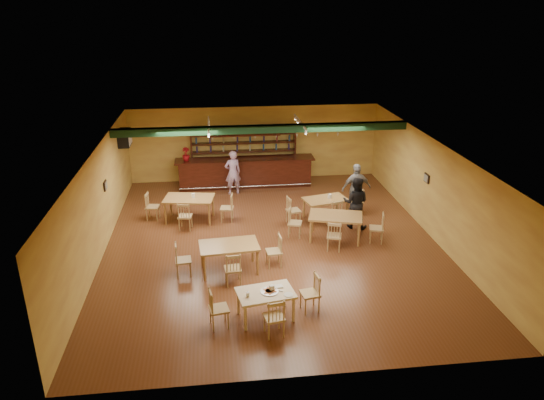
{
  "coord_description": "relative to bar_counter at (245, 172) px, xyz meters",
  "views": [
    {
      "loc": [
        -1.66,
        -13.9,
        6.95
      ],
      "look_at": [
        0.07,
        0.6,
        1.15
      ],
      "focal_mm": 33.49,
      "sensor_mm": 36.0,
      "label": 1
    }
  ],
  "objects": [
    {
      "name": "track_rail_left",
      "position": [
        -1.34,
        -1.75,
        2.38
      ],
      "size": [
        0.05,
        2.5,
        0.05
      ],
      "primitive_type": "cube",
      "color": "white",
      "rests_on": "ceiling"
    },
    {
      "name": "patron_bar",
      "position": [
        -0.52,
        -0.83,
        0.29
      ],
      "size": [
        0.7,
        0.54,
        1.7
      ],
      "primitive_type": "imported",
      "rotation": [
        0.0,
        0.0,
        3.37
      ],
      "color": "#9252B2",
      "rests_on": "ground"
    },
    {
      "name": "dining_table_c",
      "position": [
        -0.91,
        -6.76,
        -0.17
      ],
      "size": [
        1.66,
        1.08,
        0.79
      ],
      "primitive_type": "cube",
      "rotation": [
        0.0,
        0.0,
        0.09
      ],
      "color": "olive",
      "rests_on": "ground"
    },
    {
      "name": "track_rail_right",
      "position": [
        1.86,
        -1.75,
        2.38
      ],
      "size": [
        0.05,
        2.5,
        0.05
      ],
      "primitive_type": "cube",
      "color": "white",
      "rests_on": "ceiling"
    },
    {
      "name": "picture_right",
      "position": [
        5.43,
        -4.65,
        1.14
      ],
      "size": [
        0.04,
        0.34,
        0.28
      ],
      "primitive_type": "cube",
      "color": "black",
      "rests_on": "wall_right"
    },
    {
      "name": "back_bar_hutch",
      "position": [
        0.0,
        0.63,
        0.57
      ],
      "size": [
        4.21,
        0.4,
        2.28
      ],
      "primitive_type": "cube",
      "color": "black",
      "rests_on": "ground"
    },
    {
      "name": "patron_right_a",
      "position": [
        3.26,
        -4.36,
        0.29
      ],
      "size": [
        1.02,
        0.93,
        1.71
      ],
      "primitive_type": "imported",
      "rotation": [
        0.0,
        0.0,
        2.73
      ],
      "color": "black",
      "rests_on": "ground"
    },
    {
      "name": "picture_left",
      "position": [
        -4.51,
        -4.15,
        1.14
      ],
      "size": [
        0.04,
        0.34,
        0.28
      ],
      "primitive_type": "cube",
      "color": "black",
      "rests_on": "wall_left"
    },
    {
      "name": "side_plate",
      "position": [
        0.35,
        -9.26,
        0.14
      ],
      "size": [
        0.26,
        0.26,
        0.01
      ],
      "primitive_type": "cylinder",
      "rotation": [
        0.0,
        0.0,
        0.18
      ],
      "color": "white",
      "rests_on": "near_table"
    },
    {
      "name": "patron_right_b",
      "position": [
        3.62,
        -3.16,
        0.32
      ],
      "size": [
        1.06,
        0.5,
        1.76
      ],
      "primitive_type": "imported",
      "rotation": [
        0.0,
        0.0,
        3.22
      ],
      "color": "gray",
      "rests_on": "ground"
    },
    {
      "name": "dining_table_a",
      "position": [
        -2.09,
        -3.15,
        -0.16
      ],
      "size": [
        1.75,
        1.22,
        0.81
      ],
      "primitive_type": "cube",
      "rotation": [
        0.0,
        0.0,
        -0.16
      ],
      "color": "olive",
      "rests_on": "ground"
    },
    {
      "name": "ceiling_beam",
      "position": [
        0.46,
        -2.35,
        2.31
      ],
      "size": [
        10.0,
        0.3,
        0.25
      ],
      "primitive_type": "cube",
      "color": "black",
      "rests_on": "ceiling"
    },
    {
      "name": "ac_unit",
      "position": [
        -4.34,
        -0.95,
        1.79
      ],
      "size": [
        0.34,
        0.7,
        0.48
      ],
      "primitive_type": "cube",
      "color": "white",
      "rests_on": "wall_left"
    },
    {
      "name": "bar_counter",
      "position": [
        0.0,
        0.0,
        0.0
      ],
      "size": [
        5.44,
        0.85,
        1.13
      ],
      "primitive_type": "cube",
      "color": "black",
      "rests_on": "ground"
    },
    {
      "name": "dining_table_b",
      "position": [
        2.46,
        -3.56,
        -0.21
      ],
      "size": [
        1.58,
        1.16,
        0.71
      ],
      "primitive_type": "cube",
      "rotation": [
        0.0,
        0.0,
        0.24
      ],
      "color": "olive",
      "rests_on": "ground"
    },
    {
      "name": "floor",
      "position": [
        0.46,
        -5.15,
        -0.56
      ],
      "size": [
        12.0,
        12.0,
        0.0
      ],
      "primitive_type": "plane",
      "color": "brown",
      "rests_on": "ground"
    },
    {
      "name": "dining_table_d",
      "position": [
        2.42,
        -5.16,
        -0.16
      ],
      "size": [
        1.81,
        1.36,
        0.8
      ],
      "primitive_type": "cube",
      "rotation": [
        0.0,
        0.0,
        -0.28
      ],
      "color": "olive",
      "rests_on": "ground"
    },
    {
      "name": "pizza_tray",
      "position": [
        -0.07,
        -9.08,
        0.14
      ],
      "size": [
        0.45,
        0.45,
        0.01
      ],
      "primitive_type": "cylinder",
      "rotation": [
        0.0,
        0.0,
        0.14
      ],
      "color": "silver",
      "rests_on": "near_table"
    },
    {
      "name": "near_table",
      "position": [
        -0.16,
        -9.08,
        -0.22
      ],
      "size": [
        1.42,
        1.05,
        0.69
      ],
      "primitive_type": "cube",
      "rotation": [
        0.0,
        0.0,
        0.18
      ],
      "color": "beige",
      "rests_on": "ground"
    },
    {
      "name": "pizza_server",
      "position": [
        0.07,
        -9.03,
        0.15
      ],
      "size": [
        0.33,
        0.23,
        0.0
      ],
      "primitive_type": "cube",
      "rotation": [
        0.0,
        0.0,
        -0.49
      ],
      "color": "silver",
      "rests_on": "pizza_tray"
    },
    {
      "name": "poinsettia",
      "position": [
        -2.27,
        0.0,
        0.82
      ],
      "size": [
        0.37,
        0.37,
        0.52
      ],
      "primitive_type": "imported",
      "rotation": [
        0.0,
        0.0,
        0.35
      ],
      "color": "#9E0E15",
      "rests_on": "bar_counter"
    },
    {
      "name": "napkin_stack",
      "position": [
        0.16,
        -8.89,
        0.14
      ],
      "size": [
        0.22,
        0.17,
        0.03
      ],
      "primitive_type": "cube",
      "rotation": [
        0.0,
        0.0,
        0.11
      ],
      "color": "white",
      "rests_on": "near_table"
    },
    {
      "name": "parmesan_shaker",
      "position": [
        -0.58,
        -9.22,
        0.18
      ],
      "size": [
        0.09,
        0.09,
        0.11
      ],
      "primitive_type": "cylinder",
      "rotation": [
        0.0,
        0.0,
        0.18
      ],
      "color": "#EAE5C6",
      "rests_on": "near_table"
    }
  ]
}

